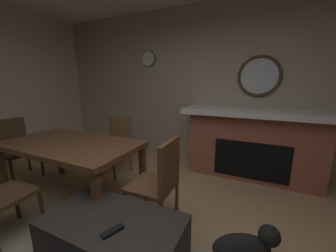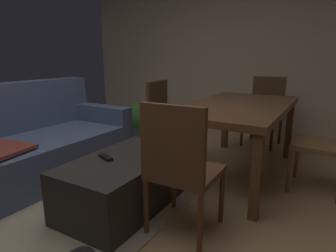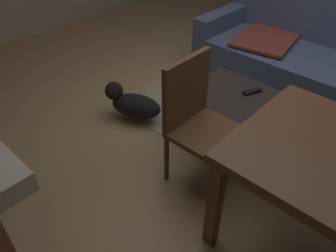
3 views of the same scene
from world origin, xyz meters
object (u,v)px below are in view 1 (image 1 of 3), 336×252
ottoman_coffee_table (114,241)px  tv_remote (113,231)px  dining_chair_west (160,179)px  small_dog (246,246)px  wall_clock (148,59)px  dining_chair_south (116,141)px  dining_table (71,148)px  fireplace (252,143)px  dining_chair_east (15,145)px  round_wall_mirror (259,76)px

ottoman_coffee_table → tv_remote: size_ratio=6.87×
dining_chair_west → small_dog: 0.92m
ottoman_coffee_table → wall_clock: (1.08, -2.46, 1.72)m
ottoman_coffee_table → small_dog: size_ratio=2.06×
dining_chair_west → wall_clock: size_ratio=3.06×
dining_chair_south → wall_clock: (-0.04, -1.05, 1.40)m
tv_remote → dining_chair_south: 1.95m
dining_table → dining_chair_west: 1.26m
fireplace → dining_chair_east: 3.68m
ottoman_coffee_table → tv_remote: bearing=131.1°
ottoman_coffee_table → dining_chair_south: 1.83m
dining_table → small_dog: size_ratio=3.22×
dining_chair_east → ottoman_coffee_table: bearing=166.5°
dining_table → dining_chair_east: size_ratio=1.84×
tv_remote → wall_clock: bearing=-44.4°
round_wall_mirror → dining_chair_south: size_ratio=0.70×
dining_chair_east → wall_clock: size_ratio=3.06×
small_dog → wall_clock: 3.38m
tv_remote → small_dog: 1.06m
tv_remote → dining_chair_south: dining_chair_south is taller
round_wall_mirror → wall_clock: size_ratio=2.13×
dining_chair_west → dining_chair_south: size_ratio=1.00×
fireplace → dining_chair_east: size_ratio=2.27×
ottoman_coffee_table → fireplace: bearing=-113.2°
dining_table → fireplace: bearing=-141.9°
dining_chair_east → dining_chair_south: same height
round_wall_mirror → ottoman_coffee_table: size_ratio=0.59×
dining_chair_south → tv_remote: bearing=128.6°
dining_table → dining_chair_east: 1.26m
tv_remote → dining_chair_west: (-0.03, -0.67, 0.09)m
ottoman_coffee_table → tv_remote: 0.27m
dining_table → dining_chair_west: size_ratio=1.84×
round_wall_mirror → dining_chair_south: bearing=27.1°
round_wall_mirror → wall_clock: wall_clock is taller
dining_chair_west → small_dog: size_ratio=1.75×
fireplace → round_wall_mirror: round_wall_mirror is taller
round_wall_mirror → dining_chair_west: (0.81, 1.90, -1.04)m
dining_chair_east → small_dog: 3.36m
ottoman_coffee_table → dining_chair_south: dining_chair_south is taller
fireplace → small_dog: fireplace is taller
dining_chair_south → wall_clock: 1.75m
dining_chair_west → dining_chair_south: same height
fireplace → round_wall_mirror: size_ratio=3.26×
fireplace → tv_remote: fireplace is taller
small_dog → wall_clock: size_ratio=1.75×
fireplace → dining_chair_west: fireplace is taller
dining_chair_west → dining_chair_east: size_ratio=1.00×
round_wall_mirror → dining_table: round_wall_mirror is taller
dining_chair_east → dining_chair_west: bearing=179.8°
dining_chair_west → wall_clock: wall_clock is taller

